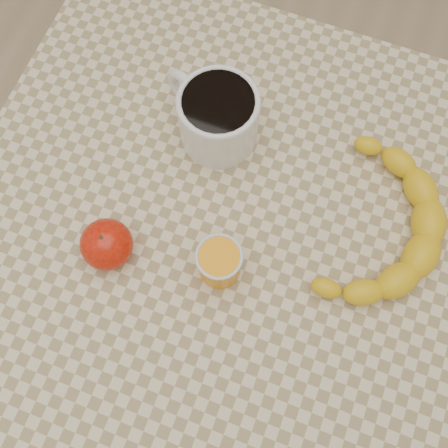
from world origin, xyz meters
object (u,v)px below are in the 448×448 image
(table, at_px, (224,244))
(banana, at_px, (380,227))
(coffee_mug, at_px, (217,116))
(orange_juice_glass, at_px, (219,262))
(apple, at_px, (107,244))

(table, distance_m, banana, 0.25)
(coffee_mug, bearing_deg, orange_juice_glass, -68.24)
(table, xyz_separation_m, apple, (-0.14, -0.09, 0.12))
(orange_juice_glass, bearing_deg, apple, -169.06)
(coffee_mug, xyz_separation_m, orange_juice_glass, (0.08, -0.20, -0.02))
(coffee_mug, height_order, apple, coffee_mug)
(banana, bearing_deg, apple, -146.23)
(coffee_mug, relative_size, banana, 0.53)
(coffee_mug, distance_m, orange_juice_glass, 0.22)
(table, height_order, orange_juice_glass, orange_juice_glass)
(coffee_mug, bearing_deg, apple, -108.04)
(table, height_order, apple, apple)
(apple, bearing_deg, orange_juice_glass, 10.94)
(apple, bearing_deg, banana, 24.78)
(apple, bearing_deg, table, 32.53)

